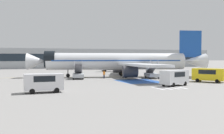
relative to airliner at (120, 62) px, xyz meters
name	(u,v)px	position (x,y,z in m)	size (l,w,h in m)	color
ground_plane	(120,77)	(-0.19, -0.40, -3.44)	(600.00, 600.00, 0.00)	gray
apron_leadline_yellow	(116,77)	(-0.71, 0.16, -3.43)	(0.20, 74.56, 0.01)	gold
apron_stand_patch_blue	(139,81)	(-0.71, -11.29, -3.43)	(7.00, 8.74, 0.01)	#2856A8
apron_walkway_bar_0	(158,88)	(-3.11, -22.44, -3.43)	(0.44, 3.60, 0.01)	silver
apron_walkway_bar_1	(165,88)	(-1.91, -22.44, -3.43)	(0.44, 3.60, 0.01)	silver
apron_walkway_bar_2	(173,88)	(-0.71, -22.44, -3.43)	(0.44, 3.60, 0.01)	silver
apron_walkway_bar_3	(180,87)	(0.49, -22.44, -3.43)	(0.44, 3.60, 0.01)	silver
airliner	(120,62)	(0.00, 0.00, 0.00)	(39.95, 36.33, 10.52)	silver
boarding_stairs_forward	(78,74)	(-9.89, -2.25, -2.49)	(3.21, 5.53, 3.69)	#ADB2BA
boarding_stairs_aft	(152,74)	(5.01, -5.65, -2.48)	(3.21, 5.53, 3.78)	#ADB2BA
fuel_tanker	(115,66)	(7.09, 21.86, -1.61)	(9.71, 3.39, 3.61)	#38383D
service_van_1	(174,77)	(0.93, -20.32, -2.04)	(5.07, 3.43, 2.35)	silver
service_van_2	(44,81)	(-18.46, -21.46, -2.07)	(4.65, 2.16, 2.31)	silver
service_van_3	(208,74)	(10.09, -16.93, -2.02)	(4.84, 5.47, 2.39)	yellow
ground_crew_0	(123,74)	(-0.52, -3.29, -2.51)	(0.48, 0.44, 1.62)	black
ground_crew_1	(104,74)	(-4.60, -2.87, -2.51)	(0.48, 0.44, 1.63)	#191E38
terminal_building	(79,58)	(3.88, 57.99, 0.58)	(126.39, 12.10, 8.04)	#9EA3A8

